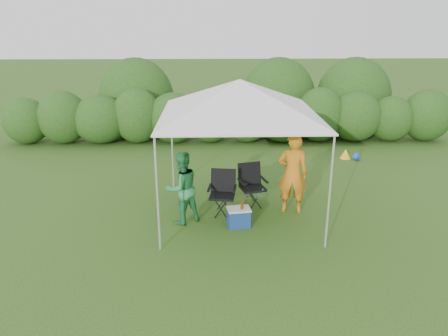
{
  "coord_description": "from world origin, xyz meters",
  "views": [
    {
      "loc": [
        -0.54,
        -7.98,
        4.0
      ],
      "look_at": [
        -0.31,
        0.4,
        1.05
      ],
      "focal_mm": 35.0,
      "sensor_mm": 36.0,
      "label": 1
    }
  ],
  "objects_px": {
    "canopy": "(240,98)",
    "man": "(293,173)",
    "chair_right": "(251,182)",
    "woman": "(182,188)",
    "chair_left": "(223,189)",
    "cooler": "(239,217)"
  },
  "relations": [
    {
      "from": "canopy",
      "to": "cooler",
      "type": "distance_m",
      "value": 2.35
    },
    {
      "from": "man",
      "to": "chair_left",
      "type": "bearing_deg",
      "value": 10.86
    },
    {
      "from": "chair_left",
      "to": "canopy",
      "type": "bearing_deg",
      "value": 0.76
    },
    {
      "from": "man",
      "to": "woman",
      "type": "xyz_separation_m",
      "value": [
        -2.29,
        -0.45,
        -0.12
      ]
    },
    {
      "from": "chair_left",
      "to": "woman",
      "type": "xyz_separation_m",
      "value": [
        -0.82,
        -0.45,
        0.22
      ]
    },
    {
      "from": "chair_right",
      "to": "chair_left",
      "type": "height_order",
      "value": "same"
    },
    {
      "from": "chair_right",
      "to": "man",
      "type": "xyz_separation_m",
      "value": [
        0.82,
        -0.41,
        0.34
      ]
    },
    {
      "from": "chair_left",
      "to": "man",
      "type": "height_order",
      "value": "man"
    },
    {
      "from": "chair_right",
      "to": "cooler",
      "type": "bearing_deg",
      "value": -122.26
    },
    {
      "from": "canopy",
      "to": "woman",
      "type": "xyz_separation_m",
      "value": [
        -1.16,
        -0.41,
        -1.72
      ]
    },
    {
      "from": "canopy",
      "to": "man",
      "type": "xyz_separation_m",
      "value": [
        1.13,
        0.05,
        -1.6
      ]
    },
    {
      "from": "woman",
      "to": "man",
      "type": "bearing_deg",
      "value": 156.64
    },
    {
      "from": "canopy",
      "to": "chair_left",
      "type": "height_order",
      "value": "canopy"
    },
    {
      "from": "woman",
      "to": "cooler",
      "type": "distance_m",
      "value": 1.27
    },
    {
      "from": "canopy",
      "to": "man",
      "type": "bearing_deg",
      "value": 2.3
    },
    {
      "from": "man",
      "to": "cooler",
      "type": "relative_size",
      "value": 3.45
    },
    {
      "from": "woman",
      "to": "chair_right",
      "type": "bearing_deg",
      "value": 175.75
    },
    {
      "from": "man",
      "to": "woman",
      "type": "bearing_deg",
      "value": 21.8
    },
    {
      "from": "chair_right",
      "to": "canopy",
      "type": "bearing_deg",
      "value": -139.03
    },
    {
      "from": "chair_right",
      "to": "chair_left",
      "type": "xyz_separation_m",
      "value": [
        -0.65,
        -0.41,
        0.0
      ]
    },
    {
      "from": "chair_left",
      "to": "man",
      "type": "relative_size",
      "value": 0.54
    },
    {
      "from": "chair_left",
      "to": "woman",
      "type": "distance_m",
      "value": 0.96
    }
  ]
}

